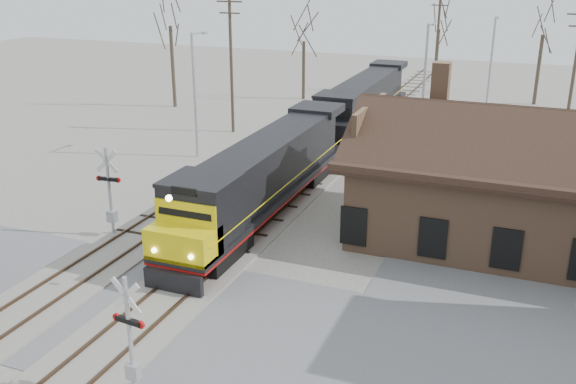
# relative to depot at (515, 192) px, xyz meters

# --- Properties ---
(ground) EXTENTS (140.00, 140.00, 0.00)m
(ground) POSITION_rel_depot_xyz_m (-11.99, -12.00, -2.41)
(ground) COLOR #A29D93
(ground) RESTS_ON ground
(road) EXTENTS (60.00, 9.00, 0.03)m
(road) POSITION_rel_depot_xyz_m (-11.99, -12.00, -2.39)
(road) COLOR slate
(road) RESTS_ON ground
(track_main) EXTENTS (3.40, 90.00, 0.24)m
(track_main) POSITION_rel_depot_xyz_m (-11.99, 3.00, -2.34)
(track_main) COLOR #A29D93
(track_main) RESTS_ON ground
(track_siding) EXTENTS (3.40, 90.00, 0.24)m
(track_siding) POSITION_rel_depot_xyz_m (-16.49, 3.00, -2.34)
(track_siding) COLOR #A29D93
(track_siding) RESTS_ON ground
(depot) EXTENTS (15.20, 9.31, 7.90)m
(depot) POSITION_rel_depot_xyz_m (0.00, 0.00, 0.00)
(depot) COLOR #876046
(depot) RESTS_ON ground
(locomotive_lead) EXTENTS (2.76, 18.50, 4.10)m
(locomotive_lead) POSITION_rel_depot_xyz_m (-11.99, -1.65, -0.25)
(locomotive_lead) COLOR black
(locomotive_lead) RESTS_ON ground
(locomotive_trailing) EXTENTS (2.76, 18.50, 3.88)m
(locomotive_trailing) POSITION_rel_depot_xyz_m (-11.99, 17.12, -0.25)
(locomotive_trailing) COLOR black
(locomotive_trailing) RESTS_ON ground
(crossbuck_near) EXTENTS (1.16, 0.30, 4.05)m
(crossbuck_near) POSITION_rel_depot_xyz_m (-9.75, -16.22, -0.51)
(crossbuck_near) COLOR #A5A8AD
(crossbuck_near) RESTS_ON ground
(crossbuck_far) EXTENTS (1.25, 0.33, 4.39)m
(crossbuck_far) POSITION_rel_depot_xyz_m (-17.67, -6.41, -0.37)
(crossbuck_far) COLOR #A5A8AD
(crossbuck_far) RESTS_ON ground
(streetlight_a) EXTENTS (0.25, 2.04, 8.14)m
(streetlight_a) POSITION_rel_depot_xyz_m (-20.36, 6.70, 2.19)
(streetlight_a) COLOR #A5A8AD
(streetlight_a) RESTS_ON ground
(streetlight_b) EXTENTS (0.25, 2.04, 8.64)m
(streetlight_b) POSITION_rel_depot_xyz_m (-6.65, 12.76, 2.45)
(streetlight_b) COLOR #A5A8AD
(streetlight_b) RESTS_ON ground
(streetlight_c) EXTENTS (0.25, 2.04, 8.22)m
(streetlight_c) POSITION_rel_depot_xyz_m (-3.51, 24.93, 2.23)
(streetlight_c) COLOR #A5A8AD
(streetlight_c) RESTS_ON ground
(utility_pole_a) EXTENTS (2.00, 0.24, 10.41)m
(utility_pole_a) POSITION_rel_depot_xyz_m (-21.09, 13.40, 3.03)
(utility_pole_a) COLOR #382D23
(utility_pole_a) RESTS_ON ground
(utility_pole_b) EXTENTS (2.00, 0.24, 9.93)m
(utility_pole_b) POSITION_rel_depot_xyz_m (-9.49, 34.96, 2.78)
(utility_pole_b) COLOR #382D23
(utility_pole_b) RESTS_ON ground
(utility_pole_c) EXTENTS (2.00, 0.24, 9.69)m
(utility_pole_c) POSITION_rel_depot_xyz_m (2.52, 20.34, 2.66)
(utility_pole_c) COLOR #382D23
(utility_pole_c) RESTS_ON ground
(tree_a) EXTENTS (4.71, 4.71, 11.53)m
(tree_a) POSITION_rel_depot_xyz_m (-29.91, 19.51, 5.81)
(tree_a) COLOR #382D23
(tree_a) RESTS_ON ground
(tree_b) EXTENTS (3.57, 3.57, 8.74)m
(tree_b) POSITION_rel_depot_xyz_m (-20.38, 26.98, 3.81)
(tree_b) COLOR #382D23
(tree_b) RESTS_ON ground
(tree_c) EXTENTS (4.14, 4.14, 10.15)m
(tree_c) POSITION_rel_depot_xyz_m (-9.26, 33.84, 4.82)
(tree_c) COLOR #382D23
(tree_c) RESTS_ON ground
(tree_d) EXTENTS (4.14, 4.14, 10.14)m
(tree_d) POSITION_rel_depot_xyz_m (0.05, 32.45, 4.81)
(tree_d) COLOR #382D23
(tree_d) RESTS_ON ground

